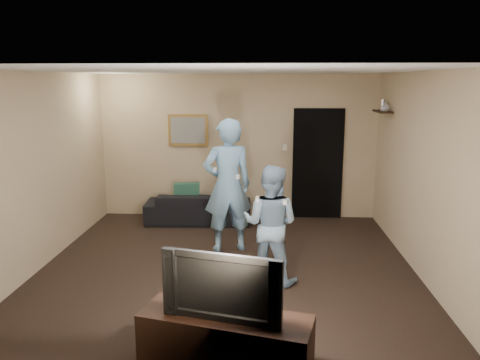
# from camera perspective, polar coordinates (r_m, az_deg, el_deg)

# --- Properties ---
(ground) EXTENTS (5.00, 5.00, 0.00)m
(ground) POSITION_cam_1_polar(r_m,az_deg,el_deg) (6.45, -1.59, -10.60)
(ground) COLOR black
(ground) RESTS_ON ground
(ceiling) EXTENTS (5.00, 5.00, 0.04)m
(ceiling) POSITION_cam_1_polar(r_m,az_deg,el_deg) (5.95, -1.74, 13.19)
(ceiling) COLOR silver
(ceiling) RESTS_ON wall_back
(wall_back) EXTENTS (5.00, 0.04, 2.60)m
(wall_back) POSITION_cam_1_polar(r_m,az_deg,el_deg) (8.53, -0.27, 4.07)
(wall_back) COLOR tan
(wall_back) RESTS_ON ground
(wall_front) EXTENTS (5.00, 0.04, 2.60)m
(wall_front) POSITION_cam_1_polar(r_m,az_deg,el_deg) (3.66, -4.93, -6.80)
(wall_front) COLOR tan
(wall_front) RESTS_ON ground
(wall_left) EXTENTS (0.04, 5.00, 2.60)m
(wall_left) POSITION_cam_1_polar(r_m,az_deg,el_deg) (6.75, -23.33, 0.97)
(wall_left) COLOR tan
(wall_left) RESTS_ON ground
(wall_right) EXTENTS (0.04, 5.00, 2.60)m
(wall_right) POSITION_cam_1_polar(r_m,az_deg,el_deg) (6.37, 21.37, 0.52)
(wall_right) COLOR tan
(wall_right) RESTS_ON ground
(sofa) EXTENTS (1.87, 0.79, 0.54)m
(sofa) POSITION_cam_1_polar(r_m,az_deg,el_deg) (8.37, -5.07, -3.33)
(sofa) COLOR black
(sofa) RESTS_ON ground
(throw_pillow) EXTENTS (0.47, 0.21, 0.46)m
(throw_pillow) POSITION_cam_1_polar(r_m,az_deg,el_deg) (8.35, -6.49, -1.91)
(throw_pillow) COLOR #174738
(throw_pillow) RESTS_ON sofa
(painting_frame) EXTENTS (0.72, 0.05, 0.57)m
(painting_frame) POSITION_cam_1_polar(r_m,az_deg,el_deg) (8.57, -6.34, 6.06)
(painting_frame) COLOR olive
(painting_frame) RESTS_ON wall_back
(painting_canvas) EXTENTS (0.62, 0.01, 0.47)m
(painting_canvas) POSITION_cam_1_polar(r_m,az_deg,el_deg) (8.54, -6.36, 6.04)
(painting_canvas) COLOR slate
(painting_canvas) RESTS_ON painting_frame
(doorway) EXTENTS (0.90, 0.06, 2.00)m
(doorway) POSITION_cam_1_polar(r_m,az_deg,el_deg) (8.58, 9.44, 1.93)
(doorway) COLOR black
(doorway) RESTS_ON ground
(light_switch) EXTENTS (0.08, 0.02, 0.12)m
(light_switch) POSITION_cam_1_polar(r_m,az_deg,el_deg) (8.49, 5.47, 3.99)
(light_switch) COLOR silver
(light_switch) RESTS_ON wall_back
(wall_shelf) EXTENTS (0.20, 0.60, 0.03)m
(wall_shelf) POSITION_cam_1_polar(r_m,az_deg,el_deg) (7.97, 17.00, 7.99)
(wall_shelf) COLOR black
(wall_shelf) RESTS_ON wall_right
(shelf_vase) EXTENTS (0.18, 0.18, 0.14)m
(shelf_vase) POSITION_cam_1_polar(r_m,az_deg,el_deg) (7.82, 17.30, 8.54)
(shelf_vase) COLOR silver
(shelf_vase) RESTS_ON wall_shelf
(shelf_figurine) EXTENTS (0.06, 0.06, 0.18)m
(shelf_figurine) POSITION_cam_1_polar(r_m,az_deg,el_deg) (8.00, 16.99, 8.76)
(shelf_figurine) COLOR silver
(shelf_figurine) RESTS_ON wall_shelf
(tv_console) EXTENTS (1.55, 0.82, 0.53)m
(tv_console) POSITION_cam_1_polar(r_m,az_deg,el_deg) (4.29, -1.78, -19.28)
(tv_console) COLOR black
(tv_console) RESTS_ON ground
(television) EXTENTS (1.03, 0.38, 0.59)m
(television) POSITION_cam_1_polar(r_m,az_deg,el_deg) (4.03, -1.83, -12.43)
(television) COLOR black
(television) RESTS_ON tv_console
(wii_player_left) EXTENTS (0.82, 0.65, 1.96)m
(wii_player_left) POSITION_cam_1_polar(r_m,az_deg,el_deg) (6.81, -1.51, -0.69)
(wii_player_left) COLOR #77A8CF
(wii_player_left) RESTS_ON ground
(wii_player_right) EXTENTS (0.86, 0.76, 1.48)m
(wii_player_right) POSITION_cam_1_polar(r_m,az_deg,el_deg) (5.81, 3.73, -5.39)
(wii_player_right) COLOR #83A4BF
(wii_player_right) RESTS_ON ground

